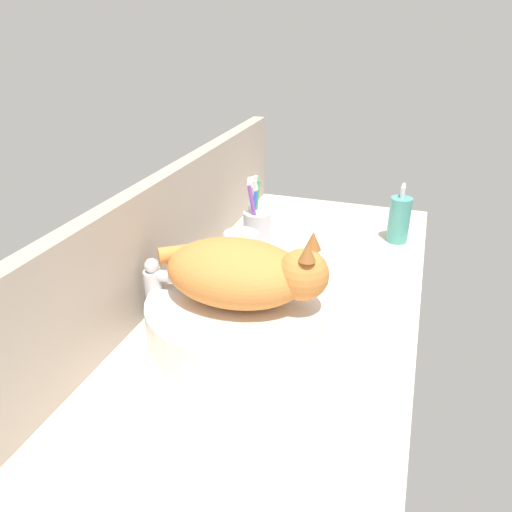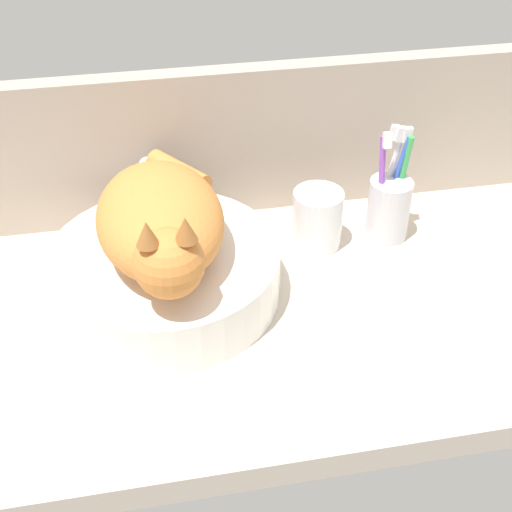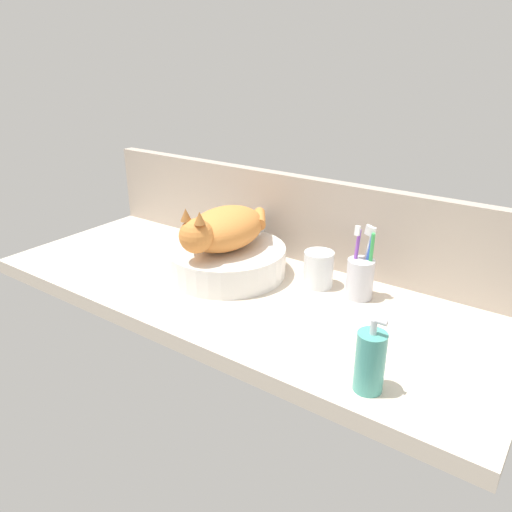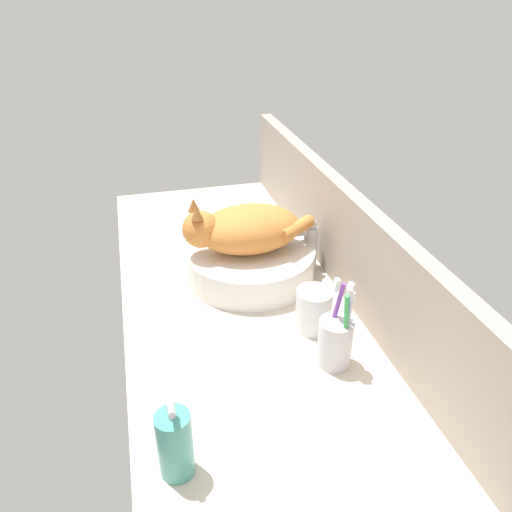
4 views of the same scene
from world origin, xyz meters
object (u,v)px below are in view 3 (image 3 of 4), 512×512
Objects in this scene: cat at (223,229)px; water_glass at (318,271)px; soap_dispenser at (370,361)px; toothbrush_cup at (360,276)px; faucet at (256,233)px; sink_basin at (226,260)px.

water_glass is at bearing 21.08° from cat.
toothbrush_cup reaches higher than soap_dispenser.
faucet is 37.12cm from toothbrush_cup.
cat is 3.43× the size of water_glass.
sink_basin is at bearing -167.13° from toothbrush_cup.
soap_dispenser is at bearing -49.06° from water_glass.
water_glass is (-11.57, -0.24, -1.42)cm from toothbrush_cup.
cat is 2.38× the size of faucet.
sink_basin is 36.80cm from toothbrush_cup.
faucet is 0.73× the size of toothbrush_cup.
cat reaches higher than sink_basin.
soap_dispenser is 43.27cm from water_glass.
water_glass is (-28.33, 32.66, -1.79)cm from soap_dispenser.
cat is at bearing -85.61° from sink_basin.
faucet is at bearing 164.10° from water_glass.
cat is (0.10, -1.36, 9.62)cm from sink_basin.
soap_dispenser reaches higher than sink_basin.
water_glass is (24.87, -7.09, -3.06)cm from faucet.
toothbrush_cup is at bearing -10.64° from faucet.
sink_basin is 15.43cm from faucet.
sink_basin is at bearing 154.83° from soap_dispenser.
cat reaches higher than soap_dispenser.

